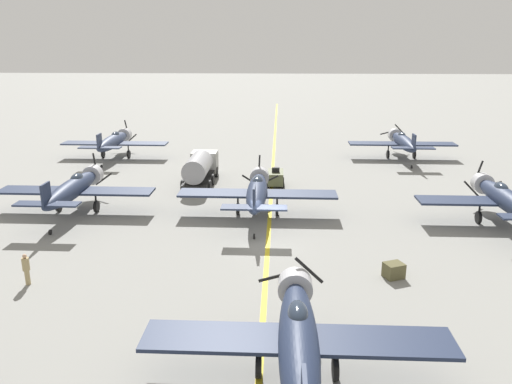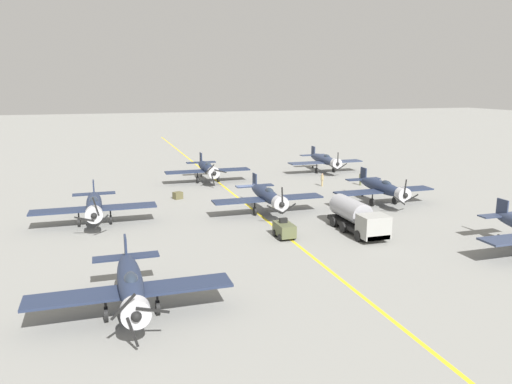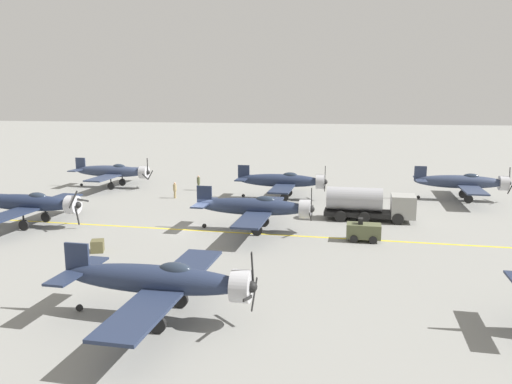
{
  "view_description": "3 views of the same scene",
  "coord_description": "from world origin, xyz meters",
  "px_view_note": "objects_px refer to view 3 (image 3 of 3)",
  "views": [
    {
      "loc": [
        0.68,
        -30.92,
        12.59
      ],
      "look_at": [
        -1.07,
        5.61,
        1.75
      ],
      "focal_mm": 35.0,
      "sensor_mm": 36.0,
      "label": 1
    },
    {
      "loc": [
        15.9,
        54.47,
        13.66
      ],
      "look_at": [
        0.26,
        4.81,
        2.44
      ],
      "focal_mm": 35.0,
      "sensor_mm": 36.0,
      "label": 2
    },
    {
      "loc": [
        38.6,
        13.24,
        10.7
      ],
      "look_at": [
        1.23,
        5.38,
        3.7
      ],
      "focal_mm": 35.0,
      "sensor_mm": 36.0,
      "label": 3
    }
  ],
  "objects_px": {
    "airplane_far_left": "(463,182)",
    "airplane_near_left": "(114,172)",
    "fuel_tanker": "(370,204)",
    "airplane_mid_left": "(283,181)",
    "supply_crate_by_tanker": "(97,246)",
    "ground_crew_inspecting": "(199,182)",
    "airplane_mid_center": "(256,207)",
    "tow_tractor": "(364,231)",
    "ground_crew_walking": "(175,190)",
    "airplane_near_center": "(30,203)",
    "airplane_mid_right": "(161,281)"
  },
  "relations": [
    {
      "from": "fuel_tanker",
      "to": "airplane_mid_center",
      "type": "bearing_deg",
      "value": -57.98
    },
    {
      "from": "airplane_far_left",
      "to": "ground_crew_inspecting",
      "type": "xyz_separation_m",
      "value": [
        -0.1,
        -30.12,
        -1.03
      ]
    },
    {
      "from": "airplane_mid_left",
      "to": "ground_crew_inspecting",
      "type": "bearing_deg",
      "value": -111.25
    },
    {
      "from": "airplane_near_left",
      "to": "tow_tractor",
      "type": "height_order",
      "value": "airplane_near_left"
    },
    {
      "from": "airplane_mid_center",
      "to": "ground_crew_inspecting",
      "type": "bearing_deg",
      "value": -131.22
    },
    {
      "from": "airplane_near_center",
      "to": "airplane_mid_right",
      "type": "distance_m",
      "value": 23.92
    },
    {
      "from": "airplane_mid_right",
      "to": "ground_crew_walking",
      "type": "bearing_deg",
      "value": -150.21
    },
    {
      "from": "airplane_far_left",
      "to": "airplane_near_left",
      "type": "xyz_separation_m",
      "value": [
        0.23,
        -41.07,
        0.0
      ]
    },
    {
      "from": "airplane_mid_left",
      "to": "supply_crate_by_tanker",
      "type": "height_order",
      "value": "airplane_mid_left"
    },
    {
      "from": "airplane_near_left",
      "to": "airplane_mid_right",
      "type": "height_order",
      "value": "airplane_near_left"
    },
    {
      "from": "airplane_mid_left",
      "to": "ground_crew_inspecting",
      "type": "height_order",
      "value": "airplane_mid_left"
    },
    {
      "from": "airplane_near_center",
      "to": "airplane_mid_left",
      "type": "relative_size",
      "value": 1.0
    },
    {
      "from": "airplane_mid_right",
      "to": "ground_crew_walking",
      "type": "relative_size",
      "value": 6.7
    },
    {
      "from": "ground_crew_walking",
      "to": "supply_crate_by_tanker",
      "type": "distance_m",
      "value": 20.21
    },
    {
      "from": "airplane_far_left",
      "to": "ground_crew_inspecting",
      "type": "bearing_deg",
      "value": -100.36
    },
    {
      "from": "tow_tractor",
      "to": "airplane_far_left",
      "type": "bearing_deg",
      "value": 150.32
    },
    {
      "from": "ground_crew_walking",
      "to": "airplane_mid_center",
      "type": "bearing_deg",
      "value": 44.54
    },
    {
      "from": "ground_crew_inspecting",
      "to": "airplane_mid_left",
      "type": "bearing_deg",
      "value": 73.42
    },
    {
      "from": "airplane_mid_left",
      "to": "airplane_far_left",
      "type": "bearing_deg",
      "value": 94.65
    },
    {
      "from": "airplane_mid_left",
      "to": "airplane_mid_right",
      "type": "xyz_separation_m",
      "value": [
        31.83,
        -1.15,
        0.0
      ]
    },
    {
      "from": "airplane_near_center",
      "to": "fuel_tanker",
      "type": "bearing_deg",
      "value": 111.19
    },
    {
      "from": "airplane_near_left",
      "to": "fuel_tanker",
      "type": "distance_m",
      "value": 32.99
    },
    {
      "from": "airplane_near_center",
      "to": "ground_crew_inspecting",
      "type": "bearing_deg",
      "value": 161.66
    },
    {
      "from": "airplane_mid_right",
      "to": "fuel_tanker",
      "type": "relative_size",
      "value": 1.5
    },
    {
      "from": "airplane_near_center",
      "to": "airplane_near_left",
      "type": "height_order",
      "value": "airplane_near_left"
    },
    {
      "from": "airplane_far_left",
      "to": "airplane_mid_right",
      "type": "relative_size",
      "value": 1.0
    },
    {
      "from": "ground_crew_walking",
      "to": "supply_crate_by_tanker",
      "type": "bearing_deg",
      "value": 5.17
    },
    {
      "from": "fuel_tanker",
      "to": "tow_tractor",
      "type": "distance_m",
      "value": 7.15
    },
    {
      "from": "airplane_mid_center",
      "to": "tow_tractor",
      "type": "distance_m",
      "value": 8.92
    },
    {
      "from": "airplane_mid_center",
      "to": "tow_tractor",
      "type": "bearing_deg",
      "value": 98.32
    },
    {
      "from": "airplane_mid_right",
      "to": "ground_crew_inspecting",
      "type": "bearing_deg",
      "value": -154.53
    },
    {
      "from": "supply_crate_by_tanker",
      "to": "airplane_far_left",
      "type": "bearing_deg",
      "value": 130.89
    },
    {
      "from": "airplane_near_left",
      "to": "supply_crate_by_tanker",
      "type": "distance_m",
      "value": 27.8
    },
    {
      "from": "fuel_tanker",
      "to": "supply_crate_by_tanker",
      "type": "bearing_deg",
      "value": -54.13
    },
    {
      "from": "airplane_mid_left",
      "to": "fuel_tanker",
      "type": "bearing_deg",
      "value": 43.18
    },
    {
      "from": "airplane_mid_left",
      "to": "ground_crew_inspecting",
      "type": "relative_size",
      "value": 6.68
    },
    {
      "from": "airplane_mid_left",
      "to": "airplane_near_left",
      "type": "xyz_separation_m",
      "value": [
        -2.92,
        -21.85,
        0.0
      ]
    },
    {
      "from": "fuel_tanker",
      "to": "airplane_far_left",
      "type": "bearing_deg",
      "value": 138.72
    },
    {
      "from": "airplane_mid_center",
      "to": "ground_crew_walking",
      "type": "distance_m",
      "value": 16.86
    },
    {
      "from": "fuel_tanker",
      "to": "ground_crew_walking",
      "type": "bearing_deg",
      "value": -106.43
    },
    {
      "from": "ground_crew_walking",
      "to": "airplane_near_center",
      "type": "bearing_deg",
      "value": -27.86
    },
    {
      "from": "airplane_near_center",
      "to": "airplane_far_left",
      "type": "bearing_deg",
      "value": 122.12
    },
    {
      "from": "airplane_mid_center",
      "to": "supply_crate_by_tanker",
      "type": "xyz_separation_m",
      "value": [
        8.13,
        -9.99,
        -1.58
      ]
    },
    {
      "from": "airplane_mid_right",
      "to": "fuel_tanker",
      "type": "distance_m",
      "value": 25.7
    },
    {
      "from": "fuel_tanker",
      "to": "ground_crew_walking",
      "type": "distance_m",
      "value": 21.96
    },
    {
      "from": "airplane_near_left",
      "to": "ground_crew_inspecting",
      "type": "xyz_separation_m",
      "value": [
        -0.33,
        10.95,
        -1.03
      ]
    },
    {
      "from": "airplane_far_left",
      "to": "airplane_near_left",
      "type": "bearing_deg",
      "value": -99.86
    },
    {
      "from": "airplane_near_left",
      "to": "fuel_tanker",
      "type": "xyz_separation_m",
      "value": [
        11.22,
        31.02,
        -0.5
      ]
    },
    {
      "from": "airplane_far_left",
      "to": "airplane_mid_left",
      "type": "distance_m",
      "value": 19.47
    },
    {
      "from": "airplane_near_left",
      "to": "supply_crate_by_tanker",
      "type": "xyz_separation_m",
      "value": [
        25.13,
        11.78,
        -1.58
      ]
    }
  ]
}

